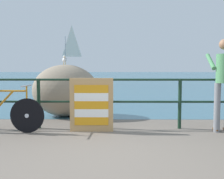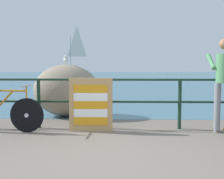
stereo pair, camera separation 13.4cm
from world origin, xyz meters
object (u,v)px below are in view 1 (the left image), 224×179
bicycle (1,112)px  folded_deckchair_stack (92,105)px  breakwater_boulder_main (65,91)px  sailboat (68,73)px  person_at_railing (223,81)px  seagull (64,59)px

bicycle → folded_deckchair_stack: bearing=7.1°
breakwater_boulder_main → sailboat: size_ratio=0.27×
person_at_railing → breakwater_boulder_main: bearing=67.4°
folded_deckchair_stack → person_at_railing: bearing=-0.6°
seagull → sailboat: size_ratio=0.06×
breakwater_boulder_main → seagull: size_ratio=4.92×
person_at_railing → seagull: size_ratio=5.20×
bicycle → seagull: (0.89, 1.85, 1.07)m
person_at_railing → sailboat: (-7.46, 25.83, -0.28)m
breakwater_boulder_main → sailboat: 24.49m
breakwater_boulder_main → sailboat: bearing=99.7°
seagull → sailboat: (-4.10, 24.05, -0.75)m
bicycle → seagull: seagull is taller
folded_deckchair_stack → seagull: bearing=115.7°
bicycle → sailboat: 26.10m
sailboat → folded_deckchair_stack: bearing=95.8°
person_at_railing → folded_deckchair_stack: size_ratio=1.71×
bicycle → sailboat: size_ratio=0.28×
person_at_railing → breakwater_boulder_main: person_at_railing is taller
person_at_railing → folded_deckchair_stack: bearing=93.6°
seagull → bicycle: bearing=-36.1°
bicycle → folded_deckchair_stack: size_ratio=1.63×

